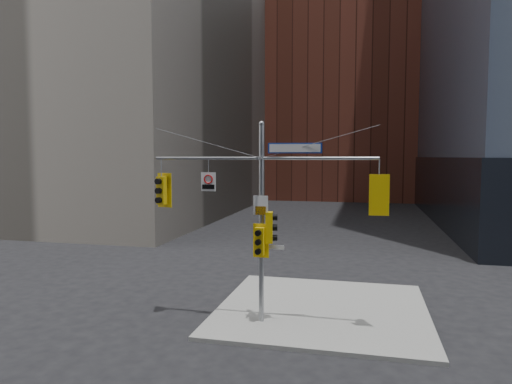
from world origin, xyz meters
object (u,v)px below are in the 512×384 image
at_px(traffic_light_east_arm, 379,195).
at_px(traffic_light_pole_side, 270,227).
at_px(regulatory_sign_arm, 208,181).
at_px(signal_assembly, 261,203).
at_px(traffic_light_west_arm, 162,190).
at_px(street_sign_blade, 295,148).
at_px(traffic_light_pole_front, 260,241).

height_order(traffic_light_east_arm, traffic_light_pole_side, traffic_light_east_arm).
bearing_deg(regulatory_sign_arm, signal_assembly, -2.48).
distance_m(traffic_light_west_arm, traffic_light_east_arm, 7.81).
xyz_separation_m(traffic_light_pole_side, regulatory_sign_arm, (-2.29, -0.03, 1.61)).
xyz_separation_m(signal_assembly, traffic_light_east_arm, (4.00, 0.00, 0.38)).
bearing_deg(traffic_light_west_arm, traffic_light_pole_side, 13.50).
relative_size(traffic_light_east_arm, regulatory_sign_arm, 2.00).
distance_m(traffic_light_west_arm, traffic_light_pole_side, 4.32).
xyz_separation_m(traffic_light_west_arm, street_sign_blade, (4.99, -0.01, 1.55)).
distance_m(traffic_light_pole_front, regulatory_sign_arm, 2.87).
bearing_deg(street_sign_blade, traffic_light_west_arm, 174.10).
xyz_separation_m(traffic_light_east_arm, regulatory_sign_arm, (-5.96, -0.02, 0.37)).
distance_m(signal_assembly, traffic_light_west_arm, 3.83).
xyz_separation_m(signal_assembly, traffic_light_pole_front, (0.00, -0.27, -1.32)).
xyz_separation_m(traffic_light_pole_side, street_sign_blade, (0.85, -0.01, 2.79)).
height_order(street_sign_blade, regulatory_sign_arm, street_sign_blade).
height_order(traffic_light_pole_front, regulatory_sign_arm, regulatory_sign_arm).
height_order(traffic_light_west_arm, street_sign_blade, street_sign_blade).
distance_m(signal_assembly, regulatory_sign_arm, 2.10).
height_order(signal_assembly, traffic_light_pole_front, signal_assembly).
relative_size(signal_assembly, traffic_light_pole_front, 6.64).
bearing_deg(signal_assembly, traffic_light_pole_side, 2.58).
distance_m(traffic_light_east_arm, traffic_light_pole_front, 4.36).
relative_size(traffic_light_east_arm, traffic_light_pole_front, 1.13).
height_order(signal_assembly, street_sign_blade, signal_assembly).
bearing_deg(traffic_light_pole_side, signal_assembly, 83.12).
distance_m(traffic_light_west_arm, traffic_light_pole_front, 4.18).
distance_m(traffic_light_pole_side, regulatory_sign_arm, 2.80).
distance_m(traffic_light_west_arm, regulatory_sign_arm, 1.88).
bearing_deg(traffic_light_west_arm, street_sign_blade, 13.37).
bearing_deg(traffic_light_pole_side, traffic_light_west_arm, 80.56).
height_order(traffic_light_west_arm, regulatory_sign_arm, regulatory_sign_arm).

